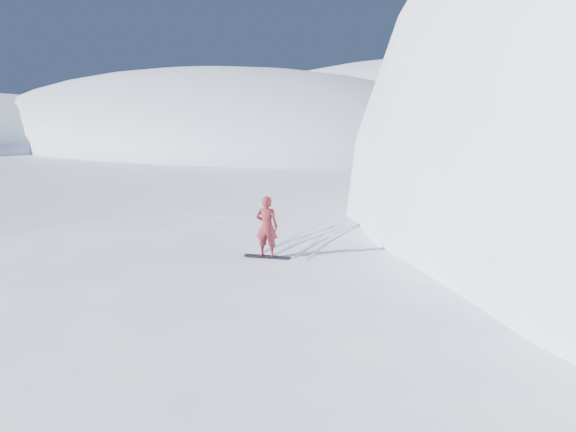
% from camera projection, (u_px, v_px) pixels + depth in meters
% --- Properties ---
extents(ground, '(400.00, 400.00, 0.00)m').
position_uv_depth(ground, '(217.00, 371.00, 13.55)').
color(ground, white).
rests_on(ground, ground).
extents(near_ridge, '(36.00, 28.00, 4.80)m').
position_uv_depth(near_ridge, '(315.00, 342.00, 15.20)').
color(near_ridge, white).
rests_on(near_ridge, ground).
extents(far_ridge_a, '(120.00, 70.00, 28.00)m').
position_uv_depth(far_ridge_a, '(197.00, 141.00, 102.26)').
color(far_ridge_a, white).
rests_on(far_ridge_a, ground).
extents(far_ridge_c, '(140.00, 90.00, 36.00)m').
position_uv_depth(far_ridge_c, '(443.00, 135.00, 121.58)').
color(far_ridge_c, white).
rests_on(far_ridge_c, ground).
extents(wind_bumps, '(16.00, 14.40, 1.00)m').
position_uv_depth(wind_bumps, '(256.00, 338.00, 15.50)').
color(wind_bumps, white).
rests_on(wind_bumps, ground).
extents(snowboard, '(1.41, 0.85, 0.02)m').
position_uv_depth(snowboard, '(267.00, 257.00, 15.48)').
color(snowboard, black).
rests_on(snowboard, near_ridge).
extents(snowboarder, '(0.80, 0.68, 1.85)m').
position_uv_depth(snowboarder, '(267.00, 226.00, 15.28)').
color(snowboarder, maroon).
rests_on(snowboarder, snowboard).
extents(vapor_plume, '(9.92, 7.94, 6.95)m').
position_uv_depth(vapor_plume, '(141.00, 154.00, 74.89)').
color(vapor_plume, white).
rests_on(vapor_plume, ground).
extents(board_tracks, '(2.72, 5.92, 0.04)m').
position_uv_depth(board_tracks, '(318.00, 234.00, 18.19)').
color(board_tracks, silver).
rests_on(board_tracks, ground).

